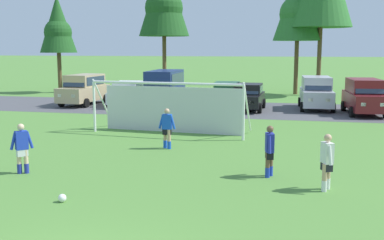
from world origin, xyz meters
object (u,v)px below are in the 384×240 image
(parked_car_slot_center, at_px, (227,95))
(player_midfield_center, at_px, (269,151))
(parked_car_slot_left, at_px, (128,94))
(parked_car_slot_center_left, at_px, (164,88))
(soccer_goal, at_px, (171,106))
(parked_car_slot_right, at_px, (316,93))
(player_winger_left, at_px, (22,149))
(soccer_ball, at_px, (62,198))
(parked_car_slot_far_right, at_px, (364,96))
(parked_car_slot_center_right, at_px, (248,97))
(player_striker_near, at_px, (327,162))
(parked_car_slot_far_left, at_px, (84,89))
(player_defender_far, at_px, (167,129))

(parked_car_slot_center, bearing_deg, player_midfield_center, -77.35)
(parked_car_slot_left, relative_size, parked_car_slot_center_left, 0.89)
(parked_car_slot_left, xyz_separation_m, parked_car_slot_center, (6.90, 0.79, 0.00))
(parked_car_slot_left, bearing_deg, soccer_goal, -59.02)
(parked_car_slot_left, distance_m, parked_car_slot_right, 12.86)
(parked_car_slot_center_left, bearing_deg, player_winger_left, -89.52)
(soccer_ball, distance_m, soccer_goal, 10.59)
(parked_car_slot_center_left, relative_size, parked_car_slot_far_right, 1.02)
(soccer_ball, height_order, parked_car_slot_center_left, parked_car_slot_center_left)
(player_winger_left, xyz_separation_m, parked_car_slot_center_left, (-0.15, 17.39, 0.52))
(parked_car_slot_center, bearing_deg, parked_car_slot_far_right, -9.84)
(parked_car_slot_center_right, bearing_deg, parked_car_slot_far_right, -2.93)
(soccer_goal, bearing_deg, parked_car_slot_right, 55.80)
(soccer_goal, distance_m, parked_car_slot_right, 12.69)
(parked_car_slot_right, bearing_deg, soccer_goal, -124.20)
(parked_car_slot_right, bearing_deg, parked_car_slot_far_right, -31.93)
(player_striker_near, relative_size, parked_car_slot_far_left, 0.35)
(player_midfield_center, distance_m, parked_car_slot_center_right, 16.11)
(player_midfield_center, relative_size, parked_car_slot_center_right, 0.39)
(player_defender_far, bearing_deg, parked_car_slot_center, 88.15)
(soccer_goal, xyz_separation_m, player_winger_left, (-2.80, -8.16, -0.47))
(parked_car_slot_right, bearing_deg, player_winger_left, -118.04)
(player_defender_far, relative_size, parked_car_slot_left, 0.38)
(player_defender_far, distance_m, player_winger_left, 5.89)
(player_winger_left, relative_size, parked_car_slot_center, 0.38)
(player_striker_near, bearing_deg, parked_car_slot_center, 106.85)
(soccer_ball, distance_m, parked_car_slot_center_right, 19.88)
(player_defender_far, height_order, parked_car_slot_right, parked_car_slot_right)
(parked_car_slot_far_left, distance_m, parked_car_slot_center_right, 11.78)
(player_midfield_center, relative_size, parked_car_slot_left, 0.38)
(parked_car_slot_center, relative_size, parked_car_slot_far_right, 0.91)
(player_midfield_center, distance_m, parked_car_slot_left, 19.51)
(player_striker_near, xyz_separation_m, parked_car_slot_center, (-5.51, 18.19, 0.05))
(player_winger_left, relative_size, parked_car_slot_left, 0.38)
(player_midfield_center, xyz_separation_m, player_winger_left, (-7.85, -1.34, 0.00))
(parked_car_slot_center_right, height_order, parked_car_slot_far_right, parked_car_slot_far_right)
(player_midfield_center, bearing_deg, parked_car_slot_center_right, 98.12)
(parked_car_slot_center_left, xyz_separation_m, parked_car_slot_right, (10.08, 1.26, -0.23))
(player_midfield_center, relative_size, parked_car_slot_far_right, 0.35)
(parked_car_slot_center_left, bearing_deg, player_striker_near, -60.60)
(parked_car_slot_left, bearing_deg, parked_car_slot_center_right, -2.37)
(soccer_ball, distance_m, parked_car_slot_right, 22.26)
(parked_car_slot_right, bearing_deg, player_midfield_center, -96.87)
(parked_car_slot_far_left, xyz_separation_m, parked_car_slot_center_left, (6.05, -0.30, 0.23))
(soccer_goal, height_order, player_midfield_center, soccer_goal)
(parked_car_slot_far_left, height_order, parked_car_slot_center_left, parked_car_slot_center_left)
(parked_car_slot_right, bearing_deg, player_defender_far, -114.52)
(parked_car_slot_center_right, bearing_deg, soccer_goal, -106.88)
(player_midfield_center, bearing_deg, player_defender_far, 141.90)
(soccer_goal, distance_m, parked_car_slot_left, 11.06)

